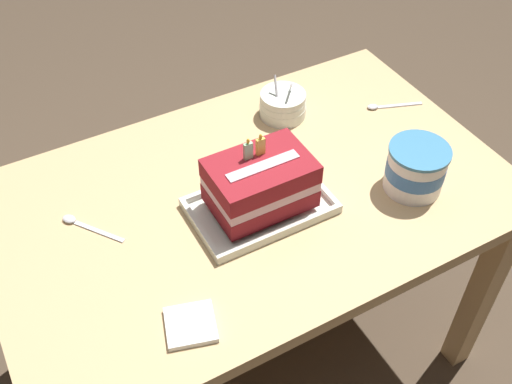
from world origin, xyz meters
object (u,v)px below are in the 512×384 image
at_px(bowl_stack, 283,105).
at_px(serving_spoon_near_tray, 78,223).
at_px(napkin_pile, 191,325).
at_px(serving_spoon_by_bowls, 382,106).
at_px(birthday_cake, 260,183).
at_px(foil_tray, 260,207).
at_px(ice_cream_tub, 416,168).

bearing_deg(bowl_stack, serving_spoon_near_tray, -168.68).
relative_size(bowl_stack, napkin_pile, 1.05).
bearing_deg(bowl_stack, napkin_pile, -135.50).
distance_m(bowl_stack, serving_spoon_by_bowls, 0.28).
relative_size(birthday_cake, serving_spoon_near_tray, 1.59).
xyz_separation_m(foil_tray, serving_spoon_by_bowls, (0.48, 0.17, -0.00)).
bearing_deg(foil_tray, serving_spoon_near_tray, 157.61).
height_order(birthday_cake, ice_cream_tub, birthday_cake).
relative_size(bowl_stack, serving_spoon_near_tray, 0.89).
relative_size(foil_tray, bowl_stack, 2.54).
bearing_deg(napkin_pile, serving_spoon_by_bowls, 26.95).
bearing_deg(birthday_cake, serving_spoon_near_tray, 157.62).
relative_size(birthday_cake, bowl_stack, 1.80).
distance_m(birthday_cake, serving_spoon_by_bowls, 0.51).
bearing_deg(birthday_cake, foil_tray, -90.00).
height_order(ice_cream_tub, serving_spoon_by_bowls, ice_cream_tub).
height_order(serving_spoon_near_tray, napkin_pile, napkin_pile).
bearing_deg(napkin_pile, bowl_stack, 44.50).
height_order(birthday_cake, serving_spoon_near_tray, birthday_cake).
distance_m(bowl_stack, ice_cream_tub, 0.41).
height_order(foil_tray, birthday_cake, birthday_cake).
distance_m(foil_tray, napkin_pile, 0.34).
bearing_deg(serving_spoon_near_tray, birthday_cake, -22.38).
bearing_deg(bowl_stack, serving_spoon_by_bowls, -22.18).
distance_m(foil_tray, bowl_stack, 0.36).
relative_size(foil_tray, serving_spoon_near_tray, 2.25).
relative_size(birthday_cake, serving_spoon_by_bowls, 1.48).
bearing_deg(bowl_stack, birthday_cake, -128.93).
distance_m(foil_tray, serving_spoon_near_tray, 0.41).
relative_size(serving_spoon_by_bowls, napkin_pile, 1.28).
bearing_deg(serving_spoon_near_tray, bowl_stack, 11.32).
bearing_deg(ice_cream_tub, napkin_pile, -170.98).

